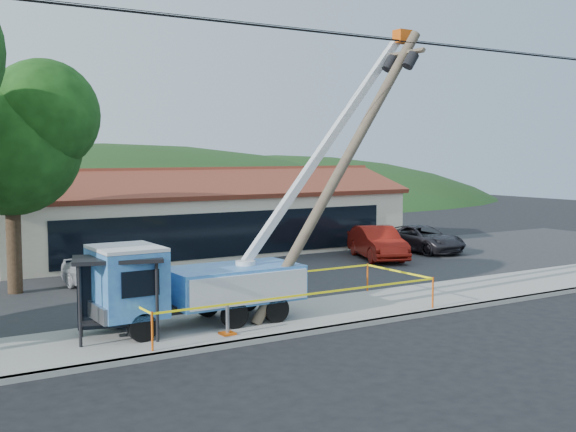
# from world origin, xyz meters

# --- Properties ---
(ground) EXTENTS (120.00, 120.00, 0.00)m
(ground) POSITION_xyz_m (0.00, 0.00, 0.00)
(ground) COLOR black
(ground) RESTS_ON ground
(curb) EXTENTS (60.00, 0.25, 0.15)m
(curb) POSITION_xyz_m (0.00, 2.10, 0.07)
(curb) COLOR #9F9D95
(curb) RESTS_ON ground
(sidewalk) EXTENTS (60.00, 4.00, 0.15)m
(sidewalk) POSITION_xyz_m (0.00, 4.00, 0.07)
(sidewalk) COLOR #9F9D95
(sidewalk) RESTS_ON ground
(parking_lot) EXTENTS (60.00, 12.00, 0.10)m
(parking_lot) POSITION_xyz_m (0.00, 12.00, 0.05)
(parking_lot) COLOR #28282B
(parking_lot) RESTS_ON ground
(strip_mall) EXTENTS (22.50, 8.53, 4.67)m
(strip_mall) POSITION_xyz_m (4.00, 19.98, 1.88)
(strip_mall) COLOR beige
(strip_mall) RESTS_ON ground
(tree_lot) EXTENTS (6.30, 5.60, 8.94)m
(tree_lot) POSITION_xyz_m (-7.00, 13.00, 6.21)
(tree_lot) COLOR #332316
(tree_lot) RESTS_ON ground
(hill_center) EXTENTS (89.60, 64.00, 32.00)m
(hill_center) POSITION_xyz_m (10.00, 55.00, 0.00)
(hill_center) COLOR #1D3B15
(hill_center) RESTS_ON ground
(hill_east) EXTENTS (72.80, 52.00, 26.00)m
(hill_east) POSITION_xyz_m (30.00, 55.00, 0.00)
(hill_east) COLOR #1D3B15
(hill_east) RESTS_ON ground
(utility_truck) EXTENTS (11.49, 3.52, 9.62)m
(utility_truck) POSITION_xyz_m (-3.40, 4.43, 1.62)
(utility_truck) COLOR black
(utility_truck) RESTS_ON ground
(leaning_pole) EXTENTS (6.68, 1.90, 9.57)m
(leaning_pole) POSITION_xyz_m (1.69, 3.56, 5.30)
(leaning_pole) COLOR brown
(leaning_pole) RESTS_ON ground
(bus_shelter) EXTENTS (2.79, 2.16, 2.37)m
(bus_shelter) POSITION_xyz_m (-5.95, 4.22, 1.88)
(bus_shelter) COLOR black
(bus_shelter) RESTS_ON ground
(caution_tape) EXTENTS (10.20, 3.64, 1.05)m
(caution_tape) POSITION_xyz_m (-0.57, 4.19, 0.92)
(caution_tape) COLOR #D9500B
(caution_tape) RESTS_ON ground
(car_silver) EXTENTS (2.50, 4.56, 1.47)m
(car_silver) POSITION_xyz_m (-4.00, 11.83, 0.00)
(car_silver) COLOR silver
(car_silver) RESTS_ON ground
(car_red) EXTENTS (3.38, 5.31, 1.65)m
(car_red) POSITION_xyz_m (10.36, 12.58, 0.00)
(car_red) COLOR maroon
(car_red) RESTS_ON ground
(car_dark) EXTENTS (2.69, 5.25, 1.42)m
(car_dark) POSITION_xyz_m (14.11, 13.42, 0.00)
(car_dark) COLOR black
(car_dark) RESTS_ON ground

